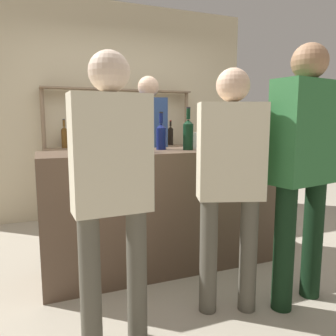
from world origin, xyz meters
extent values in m
plane|color=#B2A893|center=(0.00, 0.00, 0.00)|extent=(16.00, 16.00, 0.00)
cube|color=brown|center=(0.00, 0.00, 0.51)|extent=(2.10, 0.57, 1.03)
cube|color=beige|center=(0.00, 1.89, 1.40)|extent=(3.70, 0.12, 2.80)
cylinder|color=#897056|center=(-0.96, 1.71, 0.84)|extent=(0.05, 0.05, 1.68)
cylinder|color=#897056|center=(0.96, 1.71, 0.84)|extent=(0.05, 0.05, 1.68)
cube|color=#897056|center=(0.00, 1.71, 1.67)|extent=(1.96, 0.18, 0.02)
cube|color=#897056|center=(0.00, 1.71, 0.92)|extent=(1.96, 0.18, 0.02)
cylinder|color=brown|center=(-0.71, 1.71, 1.05)|extent=(0.08, 0.08, 0.23)
cone|color=brown|center=(-0.71, 1.71, 1.18)|extent=(0.08, 0.08, 0.03)
cylinder|color=brown|center=(-0.71, 1.71, 1.24)|extent=(0.03, 0.03, 0.08)
cylinder|color=#232328|center=(-0.71, 1.71, 1.29)|extent=(0.03, 0.03, 0.01)
cylinder|color=#0F1956|center=(-0.48, 1.71, 1.04)|extent=(0.08, 0.08, 0.22)
cone|color=#0F1956|center=(-0.48, 1.71, 1.17)|extent=(0.08, 0.08, 0.04)
cylinder|color=#0F1956|center=(-0.48, 1.71, 1.23)|extent=(0.03, 0.03, 0.07)
cylinder|color=#232328|center=(-0.48, 1.71, 1.27)|extent=(0.03, 0.03, 0.01)
cylinder|color=black|center=(-0.24, 1.71, 1.03)|extent=(0.07, 0.07, 0.20)
cone|color=black|center=(-0.24, 1.71, 1.15)|extent=(0.07, 0.07, 0.03)
cylinder|color=black|center=(-0.24, 1.71, 1.20)|extent=(0.03, 0.03, 0.07)
cylinder|color=gold|center=(-0.24, 1.71, 1.25)|extent=(0.03, 0.03, 0.01)
cylinder|color=silver|center=(0.00, 1.71, 1.03)|extent=(0.08, 0.08, 0.19)
cone|color=silver|center=(0.00, 1.71, 1.14)|extent=(0.08, 0.08, 0.03)
cylinder|color=silver|center=(0.00, 1.71, 1.21)|extent=(0.03, 0.03, 0.10)
cylinder|color=gold|center=(0.00, 1.71, 1.26)|extent=(0.03, 0.03, 0.01)
cylinder|color=silver|center=(0.24, 1.71, 1.05)|extent=(0.07, 0.07, 0.23)
cone|color=silver|center=(0.24, 1.71, 1.18)|extent=(0.07, 0.07, 0.03)
cylinder|color=silver|center=(0.24, 1.71, 1.23)|extent=(0.03, 0.03, 0.07)
cylinder|color=gold|center=(0.24, 1.71, 1.27)|extent=(0.03, 0.03, 0.01)
cylinder|color=black|center=(0.48, 1.71, 1.04)|extent=(0.07, 0.07, 0.22)
cone|color=black|center=(0.48, 1.71, 1.17)|extent=(0.07, 0.07, 0.03)
cylinder|color=black|center=(0.48, 1.71, 1.23)|extent=(0.03, 0.03, 0.09)
cylinder|color=gold|center=(0.48, 1.71, 1.28)|extent=(0.03, 0.03, 0.01)
cylinder|color=black|center=(0.71, 1.71, 1.05)|extent=(0.07, 0.07, 0.23)
cone|color=black|center=(0.71, 1.71, 1.18)|extent=(0.07, 0.07, 0.03)
cylinder|color=black|center=(0.71, 1.71, 1.23)|extent=(0.03, 0.03, 0.07)
cylinder|color=maroon|center=(0.71, 1.71, 1.27)|extent=(0.03, 0.03, 0.01)
cylinder|color=black|center=(0.17, -0.04, 1.13)|extent=(0.09, 0.09, 0.22)
cone|color=black|center=(0.17, -0.04, 1.26)|extent=(0.09, 0.09, 0.04)
cylinder|color=black|center=(0.17, -0.04, 1.33)|extent=(0.03, 0.03, 0.09)
cylinder|color=#232328|center=(0.17, -0.04, 1.38)|extent=(0.04, 0.04, 0.01)
cylinder|color=#0F1956|center=(0.67, -0.09, 1.14)|extent=(0.07, 0.07, 0.23)
cone|color=#0F1956|center=(0.67, -0.09, 1.27)|extent=(0.07, 0.07, 0.03)
cylinder|color=#0F1956|center=(0.67, -0.09, 1.33)|extent=(0.03, 0.03, 0.10)
cylinder|color=#232328|center=(0.67, -0.09, 1.39)|extent=(0.03, 0.03, 0.01)
cylinder|color=#0F1956|center=(-0.03, 0.07, 1.12)|extent=(0.09, 0.09, 0.18)
cone|color=#0F1956|center=(-0.03, 0.07, 1.23)|extent=(0.09, 0.09, 0.04)
cylinder|color=#0F1956|center=(-0.03, 0.07, 1.29)|extent=(0.03, 0.03, 0.09)
cylinder|color=black|center=(-0.03, 0.07, 1.34)|extent=(0.03, 0.03, 0.01)
cylinder|color=silver|center=(-0.23, -0.13, 1.03)|extent=(0.06, 0.06, 0.00)
cylinder|color=silver|center=(-0.23, -0.13, 1.06)|extent=(0.01, 0.01, 0.07)
cone|color=silver|center=(-0.23, -0.13, 1.14)|extent=(0.08, 0.08, 0.08)
cylinder|color=silver|center=(0.25, 0.09, 1.10)|extent=(0.12, 0.12, 0.14)
sphere|color=tan|center=(0.28, 0.06, 1.09)|extent=(0.02, 0.02, 0.02)
sphere|color=tan|center=(0.21, 0.07, 1.08)|extent=(0.02, 0.02, 0.02)
sphere|color=tan|center=(0.27, 0.11, 1.05)|extent=(0.02, 0.02, 0.02)
sphere|color=tan|center=(0.28, 0.12, 1.04)|extent=(0.02, 0.02, 0.02)
sphere|color=tan|center=(0.24, 0.08, 1.10)|extent=(0.02, 0.02, 0.02)
sphere|color=tan|center=(0.26, 0.06, 1.06)|extent=(0.02, 0.02, 0.02)
cylinder|color=#575347|center=(-0.54, -0.87, 0.39)|extent=(0.12, 0.12, 0.79)
cylinder|color=#575347|center=(-0.80, -0.89, 0.39)|extent=(0.12, 0.12, 0.79)
cube|color=beige|center=(-0.67, -0.88, 1.10)|extent=(0.42, 0.20, 0.62)
sphere|color=beige|center=(-0.67, -0.88, 1.52)|extent=(0.21, 0.21, 0.21)
cylinder|color=#575347|center=(0.24, -0.85, 0.39)|extent=(0.12, 0.12, 0.77)
cylinder|color=#575347|center=(-0.01, -0.76, 0.39)|extent=(0.12, 0.12, 0.77)
cube|color=beige|center=(0.11, -0.80, 1.08)|extent=(0.45, 0.31, 0.61)
sphere|color=#DBB293|center=(0.11, -0.80, 1.49)|extent=(0.21, 0.21, 0.21)
cylinder|color=black|center=(0.78, -0.87, 0.43)|extent=(0.14, 0.14, 0.85)
cylinder|color=black|center=(0.47, -0.92, 0.43)|extent=(0.14, 0.14, 0.85)
cube|color=#2D6B38|center=(0.62, -0.89, 1.19)|extent=(0.52, 0.30, 0.68)
sphere|color=#936B4C|center=(0.62, -0.89, 1.65)|extent=(0.23, 0.23, 0.23)
cylinder|color=#121C33|center=(-0.01, 0.88, 0.42)|extent=(0.11, 0.11, 0.85)
cylinder|color=#121C33|center=(0.24, 0.86, 0.42)|extent=(0.11, 0.11, 0.85)
cube|color=navy|center=(0.12, 0.87, 1.18)|extent=(0.40, 0.20, 0.67)
sphere|color=#DBB293|center=(0.12, 0.87, 1.64)|extent=(0.23, 0.23, 0.23)
camera|label=1|loc=(-1.02, -2.57, 1.27)|focal=35.00mm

